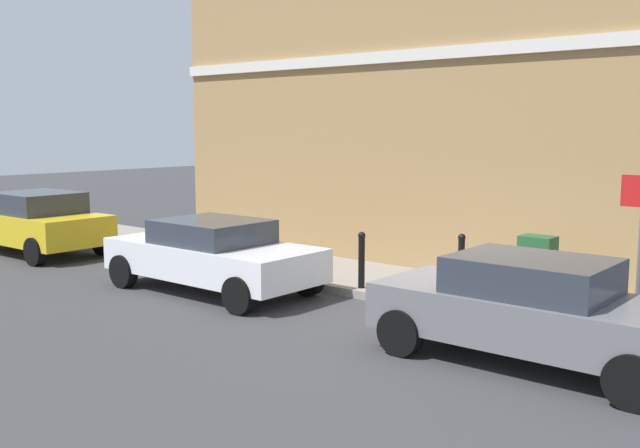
% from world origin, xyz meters
% --- Properties ---
extents(ground, '(80.00, 80.00, 0.00)m').
position_xyz_m(ground, '(0.00, 0.00, 0.00)').
color(ground, '#38383A').
extents(sidewalk, '(2.46, 30.00, 0.15)m').
position_xyz_m(sidewalk, '(1.97, 6.00, 0.07)').
color(sidewalk, gray).
rests_on(sidewalk, ground).
extents(corner_building, '(6.39, 11.79, 7.56)m').
position_xyz_m(corner_building, '(6.34, 3.89, 3.78)').
color(corner_building, '#9E7A4C').
rests_on(corner_building, ground).
extents(car_grey, '(1.84, 4.14, 1.41)m').
position_xyz_m(car_grey, '(-0.65, -1.48, 0.74)').
color(car_grey, slate).
rests_on(car_grey, ground).
extents(car_white, '(2.02, 4.31, 1.36)m').
position_xyz_m(car_white, '(-0.52, 4.87, 0.71)').
color(car_white, silver).
rests_on(car_white, ground).
extents(car_yellow, '(2.06, 4.09, 1.51)m').
position_xyz_m(car_yellow, '(-0.56, 11.28, 0.78)').
color(car_yellow, gold).
rests_on(car_yellow, ground).
extents(utility_cabinet, '(0.46, 0.61, 1.15)m').
position_xyz_m(utility_cabinet, '(1.86, -0.44, 0.68)').
color(utility_cabinet, '#1E4C28').
rests_on(utility_cabinet, sidewalk).
extents(bollard_near_cabinet, '(0.14, 0.14, 1.04)m').
position_xyz_m(bollard_near_cabinet, '(1.96, 1.02, 0.70)').
color(bollard_near_cabinet, black).
rests_on(bollard_near_cabinet, sidewalk).
extents(bollard_far_kerb, '(0.14, 0.14, 1.04)m').
position_xyz_m(bollard_far_kerb, '(0.99, 2.52, 0.70)').
color(bollard_far_kerb, black).
rests_on(bollard_far_kerb, sidewalk).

